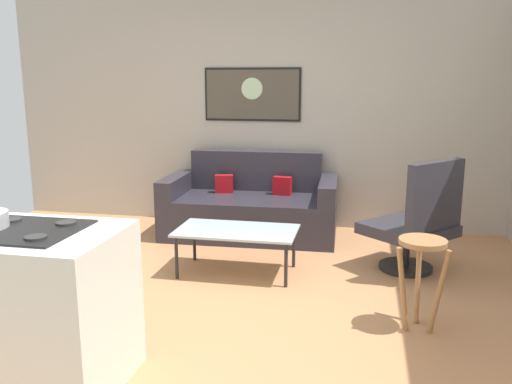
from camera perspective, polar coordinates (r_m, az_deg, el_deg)
ground at (r=4.14m, az=-3.88°, el=-12.30°), size 6.40×6.40×0.04m
back_wall at (r=6.16m, az=2.01°, el=9.33°), size 6.40×0.05×2.80m
couch at (r=5.84m, az=-0.53°, el=-1.76°), size 1.89×0.98×0.89m
coffee_table at (r=4.66m, az=-2.08°, el=-4.41°), size 1.05×0.58×0.40m
armchair at (r=4.85m, az=16.99°, el=-3.10°), size 0.94×0.94×1.02m
bar_stool at (r=3.75m, az=17.42°, el=-7.01°), size 0.36×0.36×0.64m
wall_painting at (r=6.16m, az=-0.41°, el=10.47°), size 1.12×0.03×0.60m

